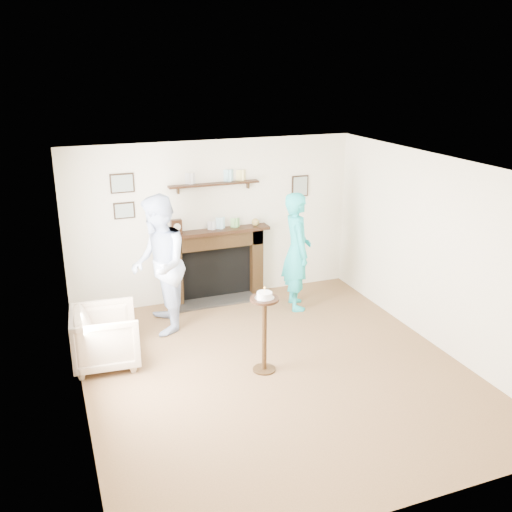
{
  "coord_description": "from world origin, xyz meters",
  "views": [
    {
      "loc": [
        -2.42,
        -5.69,
        3.59
      ],
      "look_at": [
        0.09,
        0.9,
        1.18
      ],
      "focal_mm": 40.0,
      "sensor_mm": 36.0,
      "label": 1
    }
  ],
  "objects_px": {
    "man": "(163,329)",
    "pedestal_table": "(264,320)",
    "armchair": "(108,363)",
    "woman": "(295,306)"
  },
  "relations": [
    {
      "from": "man",
      "to": "pedestal_table",
      "type": "height_order",
      "value": "pedestal_table"
    },
    {
      "from": "woman",
      "to": "man",
      "type": "bearing_deg",
      "value": 102.74
    },
    {
      "from": "armchair",
      "to": "woman",
      "type": "height_order",
      "value": "woman"
    },
    {
      "from": "armchair",
      "to": "man",
      "type": "xyz_separation_m",
      "value": [
        0.84,
        0.71,
        0.0
      ]
    },
    {
      "from": "armchair",
      "to": "man",
      "type": "relative_size",
      "value": 0.42
    },
    {
      "from": "armchair",
      "to": "pedestal_table",
      "type": "distance_m",
      "value": 2.08
    },
    {
      "from": "armchair",
      "to": "pedestal_table",
      "type": "height_order",
      "value": "pedestal_table"
    },
    {
      "from": "man",
      "to": "woman",
      "type": "xyz_separation_m",
      "value": [
        2.1,
        0.07,
        0.0
      ]
    },
    {
      "from": "man",
      "to": "pedestal_table",
      "type": "relative_size",
      "value": 1.76
    },
    {
      "from": "man",
      "to": "pedestal_table",
      "type": "distance_m",
      "value": 1.94
    }
  ]
}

